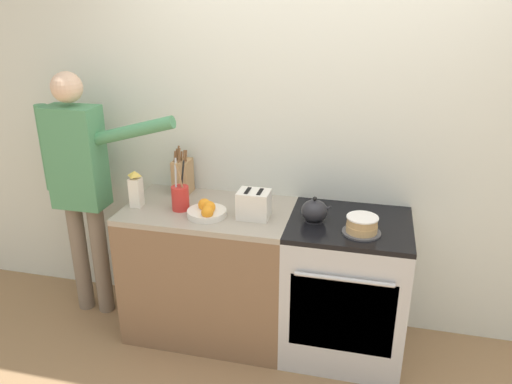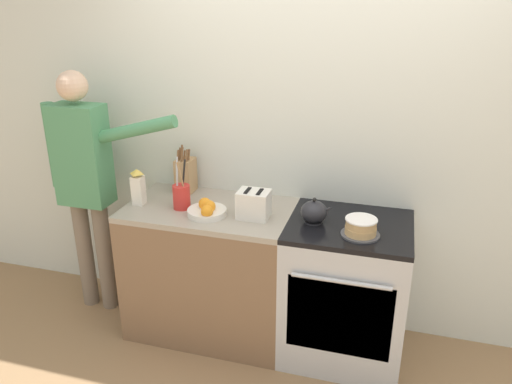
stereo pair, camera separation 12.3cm
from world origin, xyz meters
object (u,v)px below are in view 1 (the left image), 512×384
object	(u,v)px
milk_carton	(136,190)
tea_kettle	(315,211)
stove_range	(345,288)
knife_block	(183,176)
utensil_crock	(180,197)
toaster	(254,204)
person_baker	(80,177)
fruit_bowl	(207,211)
layer_cake	(362,225)

from	to	relation	value
milk_carton	tea_kettle	bearing A→B (deg)	2.00
stove_range	milk_carton	bearing A→B (deg)	-176.94
knife_block	utensil_crock	bearing A→B (deg)	-72.00
toaster	person_baker	size ratio (longest dim) A/B	0.12
utensil_crock	toaster	xyz separation A→B (m)	(0.47, -0.01, -0.00)
stove_range	knife_block	xyz separation A→B (m)	(-1.12, 0.22, 0.56)
knife_block	person_baker	world-z (taller)	person_baker
fruit_bowl	milk_carton	size ratio (longest dim) A/B	1.01
tea_kettle	milk_carton	bearing A→B (deg)	-178.00
layer_cake	utensil_crock	world-z (taller)	utensil_crock
milk_carton	stove_range	bearing A→B (deg)	3.06
layer_cake	knife_block	xyz separation A→B (m)	(-1.19, 0.34, 0.07)
tea_kettle	layer_cake	bearing A→B (deg)	-19.21
stove_range	fruit_bowl	bearing A→B (deg)	-172.26
layer_cake	knife_block	size ratio (longest dim) A/B	0.67
layer_cake	person_baker	size ratio (longest dim) A/B	0.13
stove_range	fruit_bowl	size ratio (longest dim) A/B	3.76
knife_block	tea_kettle	bearing A→B (deg)	-15.19
layer_cake	utensil_crock	bearing A→B (deg)	176.17
stove_range	person_baker	bearing A→B (deg)	179.37
knife_block	toaster	size ratio (longest dim) A/B	1.58
tea_kettle	toaster	bearing A→B (deg)	-175.36
knife_block	utensil_crock	xyz separation A→B (m)	(0.09, -0.27, -0.03)
utensil_crock	toaster	distance (m)	0.47
toaster	utensil_crock	bearing A→B (deg)	179.21
layer_cake	milk_carton	distance (m)	1.39
fruit_bowl	utensil_crock	bearing A→B (deg)	162.47
utensil_crock	milk_carton	size ratio (longest dim) A/B	1.40
toaster	knife_block	bearing A→B (deg)	153.48
layer_cake	person_baker	bearing A→B (deg)	175.39
knife_block	utensil_crock	size ratio (longest dim) A/B	0.98
tea_kettle	fruit_bowl	world-z (taller)	tea_kettle
tea_kettle	person_baker	size ratio (longest dim) A/B	0.11
layer_cake	milk_carton	bearing A→B (deg)	177.63
layer_cake	utensil_crock	xyz separation A→B (m)	(-1.10, 0.07, 0.04)
layer_cake	utensil_crock	size ratio (longest dim) A/B	0.66
knife_block	toaster	bearing A→B (deg)	-26.52
tea_kettle	milk_carton	size ratio (longest dim) A/B	0.80
layer_cake	fruit_bowl	distance (m)	0.91
tea_kettle	fruit_bowl	size ratio (longest dim) A/B	0.80
stove_range	milk_carton	distance (m)	1.43
fruit_bowl	toaster	distance (m)	0.29
stove_range	knife_block	world-z (taller)	knife_block
stove_range	knife_block	distance (m)	1.27
person_baker	utensil_crock	bearing A→B (deg)	7.00
fruit_bowl	layer_cake	bearing A→B (deg)	-0.85
stove_range	layer_cake	size ratio (longest dim) A/B	4.12
layer_cake	tea_kettle	world-z (taller)	tea_kettle
fruit_bowl	toaster	world-z (taller)	toaster
tea_kettle	utensil_crock	size ratio (longest dim) A/B	0.57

